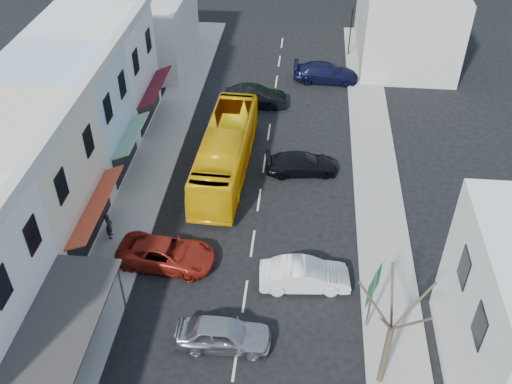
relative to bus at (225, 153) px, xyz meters
name	(u,v)px	position (x,y,z in m)	size (l,w,h in m)	color
ground	(245,296)	(2.47, -10.75, -1.55)	(120.00, 120.00, 0.00)	black
sidewalk_left	(150,173)	(-5.03, -0.75, -1.48)	(3.00, 52.00, 0.15)	gray
sidewalk_right	(377,187)	(9.97, -0.75, -1.48)	(3.00, 52.00, 0.15)	gray
shopfront_row	(33,165)	(-10.02, -5.75, 2.45)	(8.25, 30.00, 8.00)	silver
distant_block_left	(143,29)	(-9.53, 16.25, 1.45)	(8.00, 10.00, 6.00)	#B7B2A8
distant_block_right	(407,20)	(13.47, 19.25, 1.95)	(8.00, 12.00, 7.00)	#B7B2A8
bus	(225,153)	(0.00, 0.00, 0.00)	(2.50, 11.60, 3.10)	yellow
car_silver	(224,335)	(1.81, -13.85, -0.85)	(1.80, 4.40, 1.40)	#9F9FA3
car_white	(305,276)	(5.50, -9.72, -0.85)	(1.80, 4.40, 1.40)	white
car_red	(166,254)	(-2.06, -8.78, -0.85)	(1.90, 4.60, 1.40)	maroon
car_black_near	(302,164)	(5.01, 0.46, -0.85)	(1.84, 4.50, 1.40)	black
car_black_far	(255,98)	(1.05, 8.99, -0.85)	(1.80, 4.40, 1.40)	black
car_navy_far	(326,74)	(6.59, 13.77, -0.85)	(1.84, 4.50, 1.40)	black
pedestrian_left	(109,226)	(-5.74, -7.14, -0.55)	(0.60, 0.40, 1.70)	black
direction_sign	(371,302)	(8.63, -12.20, 0.37)	(0.88, 1.65, 3.83)	#065025
street_tree	(391,329)	(9.06, -15.19, 2.18)	(2.64, 2.64, 7.47)	#382F23
traffic_signal	(350,32)	(8.68, 18.99, 0.70)	(0.64, 0.98, 4.50)	black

